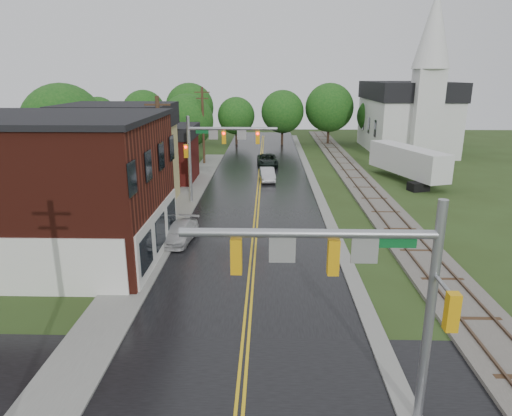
{
  "coord_description": "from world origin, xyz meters",
  "views": [
    {
      "loc": [
        0.86,
        -9.95,
        10.45
      ],
      "look_at": [
        0.23,
        13.59,
        3.5
      ],
      "focal_mm": 32.0,
      "sensor_mm": 36.0,
      "label": 1
    }
  ],
  "objects_px": {
    "traffic_signal_far": "(215,144)",
    "brick_building": "(35,188)",
    "utility_pole_c": "(203,124)",
    "semi_trailer": "(408,161)",
    "church": "(409,109)",
    "tree_left_e": "(188,122)",
    "pickup_white": "(180,232)",
    "tree_left_b": "(65,127)",
    "traffic_signal_near": "(359,275)",
    "sedan_silver": "(267,175)",
    "tree_left_c": "(134,130)",
    "utility_pole_b": "(161,157)",
    "suv_dark": "(267,160)"
  },
  "relations": [
    {
      "from": "church",
      "to": "tree_left_c",
      "type": "xyz_separation_m",
      "value": [
        -33.85,
        -13.84,
        -1.32
      ]
    },
    {
      "from": "traffic_signal_far",
      "to": "pickup_white",
      "type": "distance_m",
      "value": 10.38
    },
    {
      "from": "brick_building",
      "to": "traffic_signal_far",
      "type": "xyz_separation_m",
      "value": [
        9.01,
        12.0,
        0.82
      ]
    },
    {
      "from": "tree_left_e",
      "to": "tree_left_b",
      "type": "bearing_deg",
      "value": -122.74
    },
    {
      "from": "tree_left_b",
      "to": "tree_left_e",
      "type": "relative_size",
      "value": 1.19
    },
    {
      "from": "traffic_signal_near",
      "to": "tree_left_e",
      "type": "xyz_separation_m",
      "value": [
        -12.32,
        43.9,
        -0.16
      ]
    },
    {
      "from": "traffic_signal_far",
      "to": "brick_building",
      "type": "bearing_deg",
      "value": -126.92
    },
    {
      "from": "traffic_signal_far",
      "to": "utility_pole_c",
      "type": "height_order",
      "value": "utility_pole_c"
    },
    {
      "from": "tree_left_e",
      "to": "pickup_white",
      "type": "height_order",
      "value": "tree_left_e"
    },
    {
      "from": "utility_pole_c",
      "to": "traffic_signal_far",
      "type": "bearing_deg",
      "value": -78.91
    },
    {
      "from": "sedan_silver",
      "to": "tree_left_e",
      "type": "bearing_deg",
      "value": 126.59
    },
    {
      "from": "utility_pole_c",
      "to": "tree_left_c",
      "type": "distance_m",
      "value": 8.16
    },
    {
      "from": "tree_left_c",
      "to": "semi_trailer",
      "type": "distance_m",
      "value": 29.13
    },
    {
      "from": "church",
      "to": "utility_pole_c",
      "type": "height_order",
      "value": "church"
    },
    {
      "from": "tree_left_b",
      "to": "tree_left_c",
      "type": "height_order",
      "value": "tree_left_b"
    },
    {
      "from": "traffic_signal_far",
      "to": "semi_trailer",
      "type": "height_order",
      "value": "traffic_signal_far"
    },
    {
      "from": "traffic_signal_near",
      "to": "utility_pole_b",
      "type": "height_order",
      "value": "utility_pole_b"
    },
    {
      "from": "semi_trailer",
      "to": "pickup_white",
      "type": "bearing_deg",
      "value": -137.91
    },
    {
      "from": "church",
      "to": "traffic_signal_near",
      "type": "distance_m",
      "value": 54.32
    },
    {
      "from": "traffic_signal_near",
      "to": "utility_pole_c",
      "type": "bearing_deg",
      "value": 103.74
    },
    {
      "from": "tree_left_e",
      "to": "pickup_white",
      "type": "xyz_separation_m",
      "value": [
        4.05,
        -28.23,
        -4.2
      ]
    },
    {
      "from": "traffic_signal_near",
      "to": "tree_left_b",
      "type": "relative_size",
      "value": 0.76
    },
    {
      "from": "traffic_signal_far",
      "to": "semi_trailer",
      "type": "xyz_separation_m",
      "value": [
        18.3,
        8.4,
        -2.89
      ]
    },
    {
      "from": "tree_left_e",
      "to": "pickup_white",
      "type": "bearing_deg",
      "value": -81.84
    },
    {
      "from": "tree_left_e",
      "to": "pickup_white",
      "type": "relative_size",
      "value": 1.94
    },
    {
      "from": "brick_building",
      "to": "pickup_white",
      "type": "relative_size",
      "value": 3.39
    },
    {
      "from": "tree_left_b",
      "to": "church",
      "type": "bearing_deg",
      "value": 29.99
    },
    {
      "from": "utility_pole_c",
      "to": "tree_left_b",
      "type": "relative_size",
      "value": 0.93
    },
    {
      "from": "traffic_signal_near",
      "to": "sedan_silver",
      "type": "distance_m",
      "value": 33.58
    },
    {
      "from": "church",
      "to": "tree_left_b",
      "type": "distance_m",
      "value": 43.7
    },
    {
      "from": "brick_building",
      "to": "traffic_signal_far",
      "type": "relative_size",
      "value": 1.95
    },
    {
      "from": "brick_building",
      "to": "tree_left_e",
      "type": "height_order",
      "value": "brick_building"
    },
    {
      "from": "utility_pole_c",
      "to": "tree_left_c",
      "type": "bearing_deg",
      "value": -149.8
    },
    {
      "from": "utility_pole_b",
      "to": "suv_dark",
      "type": "bearing_deg",
      "value": 70.08
    },
    {
      "from": "utility_pole_c",
      "to": "pickup_white",
      "type": "relative_size",
      "value": 2.14
    },
    {
      "from": "suv_dark",
      "to": "pickup_white",
      "type": "xyz_separation_m",
      "value": [
        -5.6,
        -25.3,
        -0.07
      ]
    },
    {
      "from": "brick_building",
      "to": "traffic_signal_near",
      "type": "xyz_separation_m",
      "value": [
        15.96,
        -13.0,
        0.82
      ]
    },
    {
      "from": "traffic_signal_near",
      "to": "tree_left_c",
      "type": "xyz_separation_m",
      "value": [
        -17.32,
        37.9,
        -0.46
      ]
    },
    {
      "from": "utility_pole_c",
      "to": "suv_dark",
      "type": "xyz_separation_m",
      "value": [
        7.6,
        -1.03,
        -4.03
      ]
    },
    {
      "from": "church",
      "to": "traffic_signal_near",
      "type": "relative_size",
      "value": 2.72
    },
    {
      "from": "traffic_signal_near",
      "to": "semi_trailer",
      "type": "relative_size",
      "value": 0.68
    },
    {
      "from": "church",
      "to": "tree_left_c",
      "type": "height_order",
      "value": "church"
    },
    {
      "from": "traffic_signal_far",
      "to": "tree_left_b",
      "type": "relative_size",
      "value": 0.76
    },
    {
      "from": "utility_pole_b",
      "to": "pickup_white",
      "type": "xyz_separation_m",
      "value": [
        2.0,
        -4.33,
        -4.11
      ]
    },
    {
      "from": "tree_left_b",
      "to": "tree_left_c",
      "type": "bearing_deg",
      "value": 63.44
    },
    {
      "from": "brick_building",
      "to": "utility_pole_c",
      "type": "height_order",
      "value": "utility_pole_c"
    },
    {
      "from": "brick_building",
      "to": "tree_left_c",
      "type": "bearing_deg",
      "value": 93.14
    },
    {
      "from": "tree_left_b",
      "to": "traffic_signal_far",
      "type": "bearing_deg",
      "value": -18.81
    },
    {
      "from": "utility_pole_b",
      "to": "tree_left_c",
      "type": "height_order",
      "value": "utility_pole_b"
    },
    {
      "from": "church",
      "to": "semi_trailer",
      "type": "relative_size",
      "value": 1.85
    }
  ]
}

